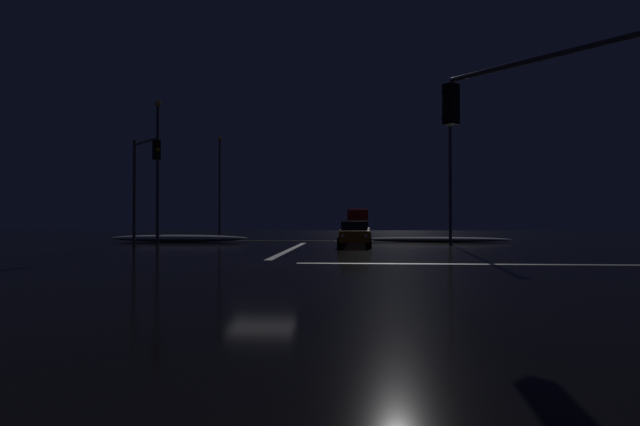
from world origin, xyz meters
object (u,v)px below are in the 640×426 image
(box_truck, at_px, (357,219))
(traffic_signal_se, at_px, (549,119))
(sedan_red, at_px, (358,229))
(streetlamp_left_near, at_px, (158,162))
(sedan_white, at_px, (357,232))
(sedan_gray, at_px, (359,230))
(streetlamp_right_near, at_px, (450,157))
(streetlamp_left_far, at_px, (220,179))
(traffic_signal_nw, at_px, (143,173))
(sedan_black, at_px, (353,228))
(sedan_orange, at_px, (354,234))

(box_truck, distance_m, traffic_signal_se, 50.67)
(sedan_red, relative_size, streetlamp_left_near, 0.44)
(sedan_white, height_order, sedan_gray, same)
(sedan_red, bearing_deg, streetlamp_right_near, -67.95)
(streetlamp_right_near, xyz_separation_m, streetlamp_left_far, (-19.93, 16.00, -0.10))
(sedan_white, xyz_separation_m, sedan_red, (0.24, 11.80, 0.00))
(box_truck, xyz_separation_m, streetlamp_right_near, (5.89, -28.23, 4.15))
(sedan_gray, xyz_separation_m, traffic_signal_nw, (-12.32, -14.99, 3.52))
(sedan_gray, relative_size, streetlamp_left_near, 0.44)
(box_truck, xyz_separation_m, streetlamp_left_far, (-14.04, -12.23, 4.05))
(sedan_gray, bearing_deg, traffic_signal_nw, -129.43)
(traffic_signal_nw, xyz_separation_m, streetlamp_left_near, (-1.64, 6.14, 1.36))
(sedan_gray, bearing_deg, sedan_red, 89.84)
(sedan_black, height_order, traffic_signal_se, traffic_signal_se)
(sedan_orange, height_order, sedan_gray, same)
(sedan_orange, relative_size, sedan_gray, 1.00)
(sedan_red, relative_size, traffic_signal_nw, 0.68)
(streetlamp_left_near, bearing_deg, streetlamp_right_near, 0.00)
(sedan_black, xyz_separation_m, traffic_signal_se, (4.26, -42.75, 3.08))
(sedan_gray, relative_size, sedan_black, 1.00)
(streetlamp_right_near, xyz_separation_m, streetlamp_left_near, (-19.93, 0.00, -0.18))
(streetlamp_left_far, bearing_deg, streetlamp_left_near, -90.00)
(sedan_black, xyz_separation_m, box_truck, (0.54, 7.74, 0.91))
(sedan_white, xyz_separation_m, streetlamp_left_near, (-13.74, -2.90, 4.87))
(sedan_white, height_order, sedan_red, same)
(sedan_orange, relative_size, streetlamp_right_near, 0.42)
(streetlamp_left_near, bearing_deg, sedan_orange, -10.73)
(sedan_orange, distance_m, sedan_white, 5.47)
(sedan_orange, bearing_deg, streetlamp_right_near, 21.93)
(sedan_red, bearing_deg, sedan_white, -91.16)
(sedan_orange, bearing_deg, sedan_red, 88.58)
(sedan_black, xyz_separation_m, streetlamp_right_near, (6.43, -20.49, 5.06))
(sedan_black, distance_m, streetlamp_right_near, 22.06)
(streetlamp_left_far, bearing_deg, streetlamp_right_near, -38.76)
(sedan_gray, relative_size, streetlamp_left_far, 0.43)
(traffic_signal_se, bearing_deg, streetlamp_left_near, 128.58)
(streetlamp_left_far, bearing_deg, sedan_black, 18.40)
(sedan_orange, distance_m, sedan_red, 17.27)
(sedan_gray, bearing_deg, sedan_orange, -92.07)
(box_truck, bearing_deg, sedan_orange, -90.91)
(sedan_red, relative_size, box_truck, 0.52)
(sedan_orange, relative_size, streetlamp_left_near, 0.44)
(box_truck, xyz_separation_m, traffic_signal_se, (3.72, -50.49, 2.18))
(sedan_gray, distance_m, sedan_red, 5.84)
(sedan_white, xyz_separation_m, streetlamp_left_far, (-13.74, 13.10, 4.96))
(sedan_black, bearing_deg, streetlamp_right_near, -72.59)
(sedan_black, height_order, box_truck, box_truck)
(sedan_orange, xyz_separation_m, sedan_gray, (0.41, 11.42, 0.00))
(box_truck, height_order, traffic_signal_nw, traffic_signal_nw)
(sedan_gray, height_order, streetlamp_left_near, streetlamp_left_near)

